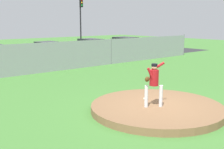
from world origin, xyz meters
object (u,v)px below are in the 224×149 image
at_px(pitcher_youth, 154,80).
at_px(parked_car_teal, 50,52).
at_px(baseball, 144,99).
at_px(parked_car_burgundy, 91,48).
at_px(traffic_light_far, 81,16).
at_px(parked_car_charcoal, 125,46).

height_order(pitcher_youth, parked_car_teal, pitcher_youth).
distance_m(baseball, parked_car_burgundy, 16.21).
bearing_deg(traffic_light_far, parked_car_teal, -144.34).
bearing_deg(traffic_light_far, baseball, -117.06).
distance_m(parked_car_teal, parked_car_burgundy, 4.81).
bearing_deg(baseball, parked_car_charcoal, 49.45).
height_order(baseball, parked_car_charcoal, parked_car_charcoal).
bearing_deg(parked_car_charcoal, baseball, -130.55).
height_order(parked_car_charcoal, parked_car_teal, parked_car_charcoal).
relative_size(pitcher_youth, baseball, 21.85).
relative_size(parked_car_charcoal, traffic_light_far, 0.73).
height_order(baseball, traffic_light_far, traffic_light_far).
height_order(pitcher_youth, parked_car_charcoal, pitcher_youth).
bearing_deg(baseball, parked_car_teal, 77.16).
relative_size(parked_car_burgundy, traffic_light_far, 0.75).
xyz_separation_m(parked_car_teal, traffic_light_far, (5.96, 4.27, 3.00)).
relative_size(baseball, parked_car_burgundy, 0.02).
xyz_separation_m(pitcher_youth, baseball, (0.47, 0.87, -0.93)).
height_order(parked_car_charcoal, parked_car_burgundy, parked_car_charcoal).
distance_m(pitcher_youth, traffic_light_far, 20.92).
height_order(baseball, parked_car_burgundy, parked_car_burgundy).
bearing_deg(parked_car_charcoal, pitcher_youth, -129.92).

